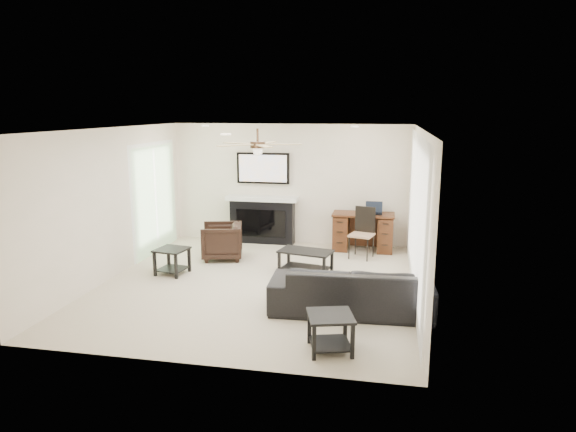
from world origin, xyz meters
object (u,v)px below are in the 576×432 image
armchair (222,241)px  fireplace_unit (262,199)px  sofa (351,289)px  desk (363,232)px  coffee_table (306,262)px

armchair → fireplace_unit: size_ratio=0.39×
sofa → fireplace_unit: size_ratio=1.18×
desk → sofa: bearing=-90.0°
desk → fireplace_unit: bearing=174.5°
coffee_table → fireplace_unit: fireplace_unit is taller
desk → coffee_table: bearing=-118.5°
sofa → fireplace_unit: (-2.13, 3.45, 0.63)m
fireplace_unit → desk: 2.21m
sofa → armchair: size_ratio=3.01×
sofa → fireplace_unit: bearing=-61.2°
coffee_table → desk: size_ratio=0.74×
sofa → armchair: (-2.60, 2.15, 0.01)m
sofa → coffee_table: sofa is taller
armchair → desk: desk is taller
fireplace_unit → coffee_table: bearing=-56.4°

